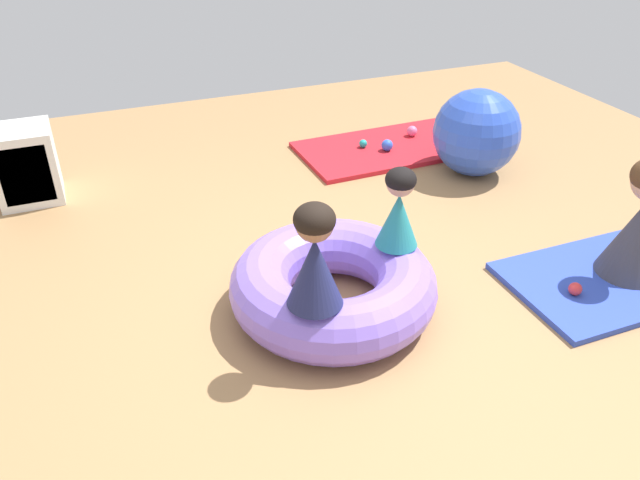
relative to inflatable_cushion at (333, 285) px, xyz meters
name	(u,v)px	position (x,y,z in m)	size (l,w,h in m)	color
ground_plane	(349,317)	(0.06, -0.10, -0.17)	(8.00, 8.00, 0.00)	#9E7549
gym_mat_near_right	(390,147)	(1.37, 1.94, -0.15)	(1.61, 0.86, 0.04)	red
gym_mat_far_left	(625,274)	(1.82, -0.38, -0.15)	(1.50, 0.81, 0.04)	#2D47B7
inflatable_cushion	(333,285)	(0.00, 0.00, 0.00)	(1.17, 1.17, 0.34)	#8466E0
child_in_navy	(315,257)	(-0.23, -0.32, 0.44)	(0.40, 0.40, 0.55)	navy
child_in_teal	(399,208)	(0.40, 0.02, 0.40)	(0.33, 0.33, 0.47)	teal
play_ball_teal	(363,144)	(1.13, 1.99, -0.10)	(0.07, 0.07, 0.07)	teal
play_ball_pink	(412,131)	(1.65, 2.06, -0.08)	(0.10, 0.10, 0.10)	pink
play_ball_red	(575,289)	(1.35, -0.44, -0.09)	(0.08, 0.08, 0.08)	red
play_ball_blue	(387,145)	(1.29, 1.85, -0.08)	(0.10, 0.10, 0.10)	blue
exercise_ball_large	(476,133)	(1.78, 1.27, 0.18)	(0.70, 0.70, 0.70)	blue
storage_cube	(26,166)	(-1.59, 2.10, 0.11)	(0.44, 0.44, 0.56)	silver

